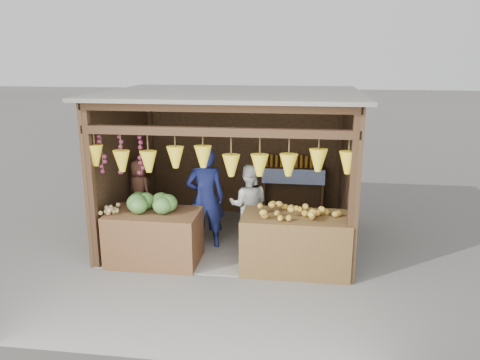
{
  "coord_description": "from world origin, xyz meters",
  "views": [
    {
      "loc": [
        1.22,
        -7.87,
        3.24
      ],
      "look_at": [
        0.16,
        -0.1,
        1.15
      ],
      "focal_mm": 35.0,
      "sensor_mm": 36.0,
      "label": 1
    }
  ],
  "objects_px": {
    "counter_right": "(295,243)",
    "counter_left": "(154,237)",
    "woman_standing": "(249,205)",
    "vendor_seated": "(139,190)",
    "man_standing": "(205,198)"
  },
  "relations": [
    {
      "from": "man_standing",
      "to": "counter_right",
      "type": "bearing_deg",
      "value": 140.25
    },
    {
      "from": "vendor_seated",
      "to": "woman_standing",
      "type": "bearing_deg",
      "value": -154.44
    },
    {
      "from": "counter_right",
      "to": "woman_standing",
      "type": "height_order",
      "value": "woman_standing"
    },
    {
      "from": "counter_right",
      "to": "counter_left",
      "type": "bearing_deg",
      "value": -179.46
    },
    {
      "from": "woman_standing",
      "to": "counter_left",
      "type": "bearing_deg",
      "value": 32.77
    },
    {
      "from": "woman_standing",
      "to": "vendor_seated",
      "type": "distance_m",
      "value": 2.06
    },
    {
      "from": "counter_left",
      "to": "woman_standing",
      "type": "bearing_deg",
      "value": 34.03
    },
    {
      "from": "woman_standing",
      "to": "vendor_seated",
      "type": "bearing_deg",
      "value": -6.98
    },
    {
      "from": "man_standing",
      "to": "vendor_seated",
      "type": "distance_m",
      "value": 1.42
    },
    {
      "from": "woman_standing",
      "to": "vendor_seated",
      "type": "xyz_separation_m",
      "value": [
        -2.05,
        0.21,
        0.13
      ]
    },
    {
      "from": "counter_right",
      "to": "vendor_seated",
      "type": "bearing_deg",
      "value": 158.48
    },
    {
      "from": "counter_left",
      "to": "man_standing",
      "type": "height_order",
      "value": "man_standing"
    },
    {
      "from": "counter_left",
      "to": "vendor_seated",
      "type": "distance_m",
      "value": 1.39
    },
    {
      "from": "counter_right",
      "to": "man_standing",
      "type": "height_order",
      "value": "man_standing"
    },
    {
      "from": "counter_right",
      "to": "man_standing",
      "type": "relative_size",
      "value": 0.92
    }
  ]
}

